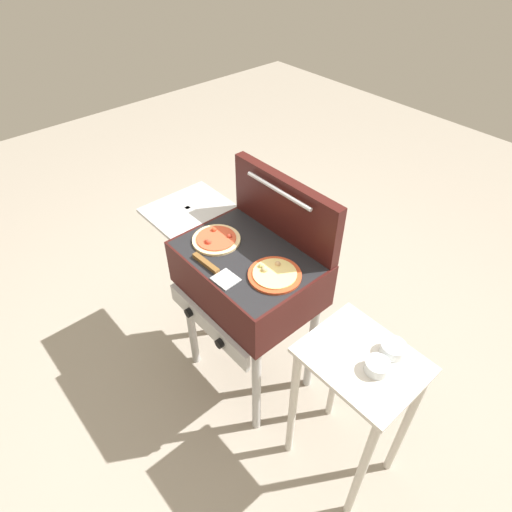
{
  "coord_description": "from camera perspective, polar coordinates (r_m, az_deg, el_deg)",
  "views": [
    {
      "loc": [
        1.13,
        -0.95,
        2.17
      ],
      "look_at": [
        0.05,
        0.0,
        0.92
      ],
      "focal_mm": 30.67,
      "sensor_mm": 36.0,
      "label": 1
    }
  ],
  "objects": [
    {
      "name": "topping_bowl_far",
      "position": [
        1.69,
        15.51,
        -13.74
      ],
      "size": [
        0.09,
        0.09,
        0.04
      ],
      "color": "silver",
      "rests_on": "prep_table"
    },
    {
      "name": "spatula",
      "position": [
        1.87,
        -5.51,
        -1.78
      ],
      "size": [
        0.26,
        0.09,
        0.02
      ],
      "color": "#B7BABF",
      "rests_on": "grill"
    },
    {
      "name": "pizza_pepperoni",
      "position": [
        2.02,
        -5.21,
        2.2
      ],
      "size": [
        0.22,
        0.22,
        0.04
      ],
      "color": "beige",
      "rests_on": "grill"
    },
    {
      "name": "topping_bowl_near",
      "position": [
        1.75,
        17.43,
        -11.51
      ],
      "size": [
        0.1,
        0.1,
        0.04
      ],
      "color": "silver",
      "rests_on": "prep_table"
    },
    {
      "name": "grill",
      "position": [
        2.05,
        -1.27,
        -2.62
      ],
      "size": [
        0.96,
        0.53,
        0.9
      ],
      "color": "#38110F",
      "rests_on": "ground_plane"
    },
    {
      "name": "prep_table",
      "position": [
        1.92,
        12.66,
        -17.09
      ],
      "size": [
        0.44,
        0.36,
        0.81
      ],
      "color": "beige",
      "rests_on": "ground_plane"
    },
    {
      "name": "pizza_cheese",
      "position": [
        1.84,
        2.41,
        -2.38
      ],
      "size": [
        0.23,
        0.23,
        0.04
      ],
      "color": "#C64723",
      "rests_on": "grill"
    },
    {
      "name": "grill_lid_open",
      "position": [
        1.97,
        3.76,
        6.31
      ],
      "size": [
        0.63,
        0.08,
        0.3
      ],
      "color": "#38110F",
      "rests_on": "grill"
    },
    {
      "name": "ground_plane",
      "position": [
        2.63,
        -0.74,
        -14.76
      ],
      "size": [
        8.0,
        8.0,
        0.0
      ],
      "primitive_type": "plane",
      "color": "gray"
    }
  ]
}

